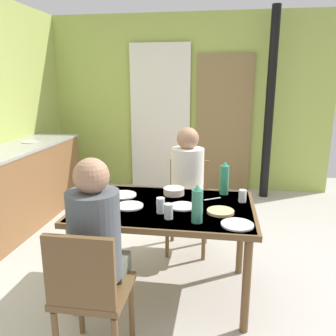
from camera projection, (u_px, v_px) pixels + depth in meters
The scene contains 26 objects.
ground_plane at pixel (149, 277), 2.92m from camera, with size 7.01×7.01×0.00m, color #B9B3AB.
wall_back at pixel (184, 104), 5.18m from camera, with size 4.28×0.10×2.57m, color #A8BC56.
door_wooden at pixel (224, 124), 5.09m from camera, with size 0.80×0.05×2.00m, color olive.
stove_pipe_column at pixel (270, 106), 4.67m from camera, with size 0.12×0.12×2.57m, color black.
curtain_panel at pixel (160, 118), 5.19m from camera, with size 0.90×0.03×2.16m, color white.
kitchen_counter at pixel (20, 185), 3.97m from camera, with size 0.61×2.03×0.91m.
dining_table at pixel (165, 215), 2.57m from camera, with size 1.32×0.87×0.72m.
chair_near_diner at pixel (89, 290), 1.90m from camera, with size 0.40×0.40×0.87m.
chair_far_diner at pixel (188, 200), 3.35m from camera, with size 0.40×0.40×0.87m.
person_near_diner at pixel (95, 232), 1.96m from camera, with size 0.30×0.37×0.77m.
person_far_diner at pixel (187, 175), 3.15m from camera, with size 0.30×0.37×0.77m.
water_bottle_green_near at pixel (224, 179), 2.78m from camera, with size 0.07×0.07×0.27m.
water_bottle_green_far at pixel (197, 205), 2.22m from camera, with size 0.07×0.07×0.26m.
serving_bowl_center at pixel (174, 191), 2.80m from camera, with size 0.17×0.17×0.06m, color #F3D6C8.
dinner_plate_near_left at pixel (183, 206), 2.52m from camera, with size 0.19×0.19×0.01m, color white.
dinner_plate_near_right at pixel (129, 206), 2.53m from camera, with size 0.20×0.20×0.01m, color white.
dinner_plate_far_center at pixel (123, 195), 2.77m from camera, with size 0.22×0.22×0.01m, color white.
dinner_plate_far_side at pixel (237, 225), 2.20m from camera, with size 0.21×0.21×0.01m, color white.
drinking_glass_by_near_diner at pixel (169, 211), 2.30m from camera, with size 0.06×0.06×0.10m, color silver.
drinking_glass_by_far_diner at pixel (161, 205), 2.40m from camera, with size 0.06×0.06×0.11m, color silver.
drinking_glass_spare_center at pixel (242, 196), 2.62m from camera, with size 0.06×0.06×0.09m, color silver.
bread_plate_sliced at pixel (221, 211), 2.41m from camera, with size 0.19×0.19×0.02m, color #DBB77A.
cutlery_knife_near at pixel (100, 217), 2.34m from camera, with size 0.15×0.02×0.00m, color silver.
cutlery_fork_near at pixel (93, 207), 2.52m from camera, with size 0.15×0.02×0.00m, color silver.
cutlery_knife_far at pixel (198, 193), 2.84m from camera, with size 0.15×0.02×0.00m, color silver.
cutlery_fork_far at pixel (212, 199), 2.69m from camera, with size 0.15×0.02×0.00m, color silver.
Camera 1 is at (0.56, -2.54, 1.62)m, focal length 36.74 mm.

